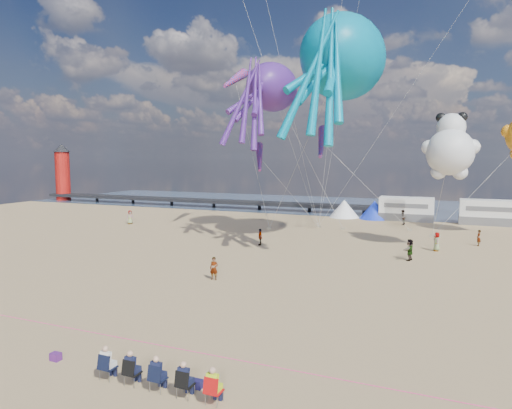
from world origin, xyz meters
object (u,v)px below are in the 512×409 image
at_px(tent_blue, 374,210).
at_px(beachgoer_1, 403,217).
at_px(motorhome_0, 406,209).
at_px(sandbag_d, 409,230).
at_px(motorhome_1, 489,212).
at_px(cooler_purple, 56,357).
at_px(kite_octopus_teal, 343,58).
at_px(kite_octopus_purple, 272,87).
at_px(sandbag_e, 319,227).
at_px(spectator_row, 158,373).
at_px(cooler_navy, 197,384).
at_px(sandbag_b, 343,229).
at_px(windsock_mid, 322,142).
at_px(windsock_left, 235,79).
at_px(lighthouse, 63,176).
at_px(standing_person, 214,268).
at_px(beachgoer_4, 410,250).
at_px(windsock_right, 259,157).
at_px(sandbag_a, 269,228).
at_px(tent_white, 344,208).
at_px(sandbag_c, 432,236).
at_px(beachgoer_5, 479,238).
at_px(beachgoer_0, 130,217).
at_px(kite_panda, 450,152).
at_px(beachgoer_3, 260,237).
at_px(beachgoer_6, 437,242).

bearing_deg(tent_blue, beachgoer_1, -47.02).
height_order(motorhome_0, sandbag_d, motorhome_0).
distance_m(motorhome_1, cooler_purple, 51.51).
distance_m(kite_octopus_teal, kite_octopus_purple, 8.80).
distance_m(sandbag_e, kite_octopus_teal, 19.93).
relative_size(spectator_row, cooler_navy, 16.05).
distance_m(sandbag_b, windsock_mid, 10.81).
distance_m(sandbag_b, windsock_left, 20.17).
bearing_deg(windsock_left, lighthouse, 148.51).
distance_m(standing_person, sandbag_b, 24.37).
bearing_deg(beachgoer_4, windsock_right, -100.09).
xyz_separation_m(cooler_purple, kite_octopus_teal, (5.33, 27.91, 16.66)).
distance_m(sandbag_a, sandbag_d, 15.47).
relative_size(sandbag_b, sandbag_d, 1.00).
height_order(tent_white, sandbag_c, tent_white).
xyz_separation_m(beachgoer_4, kite_octopus_purple, (-14.34, 7.13, 14.35)).
distance_m(standing_person, sandbag_d, 28.13).
xyz_separation_m(lighthouse, beachgoer_5, (69.54, -19.06, -3.75)).
bearing_deg(beachgoer_4, sandbag_b, -131.74).
distance_m(tent_blue, sandbag_e, 11.23).
xyz_separation_m(lighthouse, beachgoer_0, (31.21, -20.14, -3.67)).
xyz_separation_m(standing_person, beachgoer_0, (-21.38, 18.49, 0.07)).
bearing_deg(sandbag_c, kite_octopus_purple, -163.90).
relative_size(windsock_mid, windsock_right, 1.22).
relative_size(beachgoer_4, kite_panda, 0.25).
bearing_deg(windsock_mid, cooler_navy, -95.37).
bearing_deg(beachgoer_5, beachgoer_1, -152.28).
xyz_separation_m(kite_panda, windsock_mid, (-11.99, 3.28, 1.07)).
height_order(lighthouse, beachgoer_3, lighthouse).
height_order(sandbag_d, kite_panda, kite_panda).
bearing_deg(sandbag_b, tent_blue, 79.68).
height_order(sandbag_b, windsock_right, windsock_right).
relative_size(tent_white, beachgoer_3, 2.61).
relative_size(motorhome_0, beachgoer_0, 3.98).
bearing_deg(beachgoer_3, cooler_purple, -23.27).
xyz_separation_m(beachgoer_3, beachgoer_6, (15.13, 3.51, 0.05)).
distance_m(beachgoer_3, sandbag_e, 12.58).
bearing_deg(kite_panda, motorhome_1, 75.55).
xyz_separation_m(cooler_navy, windsock_mid, (-3.99, 32.05, 9.47)).
height_order(standing_person, kite_octopus_teal, kite_octopus_teal).
bearing_deg(beachgoer_0, tent_white, -19.49).
relative_size(kite_octopus_teal, windsock_mid, 2.04).
height_order(tent_blue, beachgoer_5, tent_blue).
xyz_separation_m(beachgoer_0, sandbag_d, (31.84, 7.61, -0.72)).
distance_m(motorhome_0, beachgoer_0, 34.77).
distance_m(sandbag_a, windsock_left, 16.68).
relative_size(spectator_row, windsock_mid, 0.89).
xyz_separation_m(kite_octopus_teal, kite_panda, (9.03, 1.15, -8.28)).
relative_size(cooler_purple, beachgoer_6, 0.24).
height_order(beachgoer_6, sandbag_d, beachgoer_6).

